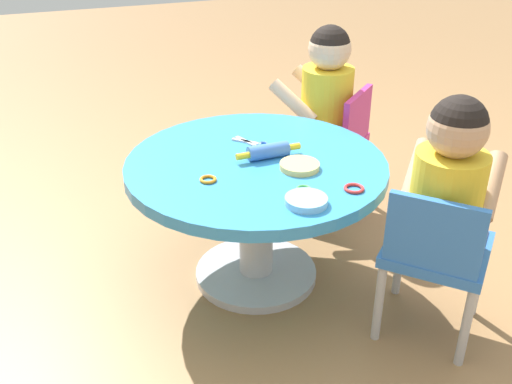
# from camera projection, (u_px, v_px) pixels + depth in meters

# --- Properties ---
(ground_plane) EXTENTS (10.00, 10.00, 0.00)m
(ground_plane) POSITION_uv_depth(u_px,v_px,m) (256.00, 276.00, 2.22)
(ground_plane) COLOR #9E7247
(craft_table) EXTENTS (0.87, 0.87, 0.47)m
(craft_table) POSITION_uv_depth(u_px,v_px,m) (256.00, 191.00, 2.05)
(craft_table) COLOR silver
(craft_table) RESTS_ON ground
(child_chair_left) EXTENTS (0.42, 0.42, 0.54)m
(child_chair_left) POSITION_uv_depth(u_px,v_px,m) (435.00, 253.00, 1.81)
(child_chair_left) COLOR #B7B7BC
(child_chair_left) RESTS_ON ground
(seated_child_left) EXTENTS (0.43, 0.43, 0.51)m
(seated_child_left) POSITION_uv_depth(u_px,v_px,m) (449.00, 181.00, 1.74)
(seated_child_left) COLOR #3F4772
(seated_child_left) RESTS_ON ground
(child_chair_right) EXTENTS (0.42, 0.42, 0.54)m
(child_chair_right) POSITION_uv_depth(u_px,v_px,m) (332.00, 142.00, 2.54)
(child_chair_right) COLOR #B7B7BC
(child_chair_right) RESTS_ON ground
(seated_child_right) EXTENTS (0.44, 0.43, 0.51)m
(seated_child_right) POSITION_uv_depth(u_px,v_px,m) (326.00, 89.00, 2.45)
(seated_child_right) COLOR #3F4772
(seated_child_right) RESTS_ON ground
(rolling_pin) EXTENTS (0.06, 0.23, 0.05)m
(rolling_pin) POSITION_uv_depth(u_px,v_px,m) (268.00, 151.00, 2.01)
(rolling_pin) COLOR #3F72CC
(rolling_pin) RESTS_ON craft_table
(craft_scissors) EXTENTS (0.14, 0.12, 0.01)m
(craft_scissors) POSITION_uv_depth(u_px,v_px,m) (254.00, 144.00, 2.11)
(craft_scissors) COLOR silver
(craft_scissors) RESTS_ON craft_table
(playdough_blob_0) EXTENTS (0.12, 0.12, 0.02)m
(playdough_blob_0) POSITION_uv_depth(u_px,v_px,m) (306.00, 201.00, 1.74)
(playdough_blob_0) COLOR #8CCCF2
(playdough_blob_0) RESTS_ON craft_table
(playdough_blob_1) EXTENTS (0.13, 0.13, 0.02)m
(playdough_blob_1) POSITION_uv_depth(u_px,v_px,m) (300.00, 166.00, 1.95)
(playdough_blob_1) COLOR #F2CC72
(playdough_blob_1) RESTS_ON craft_table
(cookie_cutter_0) EXTENTS (0.06, 0.06, 0.01)m
(cookie_cutter_0) POSITION_uv_depth(u_px,v_px,m) (354.00, 188.00, 1.82)
(cookie_cutter_0) COLOR red
(cookie_cutter_0) RESTS_ON craft_table
(cookie_cutter_1) EXTENTS (0.05, 0.05, 0.01)m
(cookie_cutter_1) POSITION_uv_depth(u_px,v_px,m) (208.00, 179.00, 1.87)
(cookie_cutter_1) COLOR orange
(cookie_cutter_1) RESTS_ON craft_table
(cookie_cutter_2) EXTENTS (0.05, 0.05, 0.01)m
(cookie_cutter_2) POSITION_uv_depth(u_px,v_px,m) (304.00, 189.00, 1.82)
(cookie_cutter_2) COLOR #4CB259
(cookie_cutter_2) RESTS_ON craft_table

